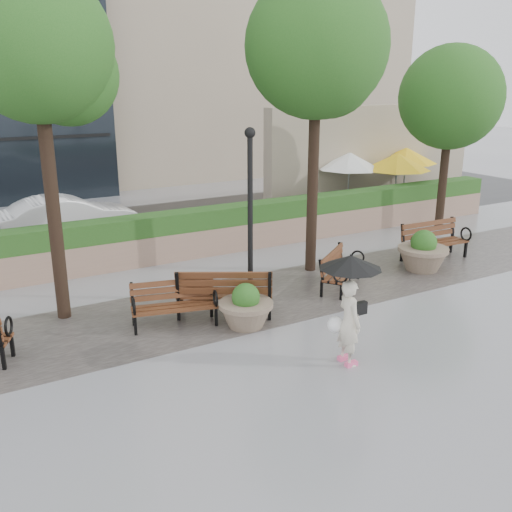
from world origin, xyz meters
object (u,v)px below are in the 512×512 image
planter_left (246,310)px  car_right (68,218)px  bench_4 (434,249)px  lamppost (250,228)px  bench_3 (341,277)px  bench_2 (225,301)px  planter_right (423,255)px  pedestrian (349,299)px  bench_1 (175,313)px

planter_left → car_right: 8.89m
bench_4 → car_right: (-8.61, 7.30, 0.40)m
lamppost → car_right: bearing=108.3°
lamppost → car_right: lamppost is taller
bench_3 → car_right: size_ratio=0.41×
bench_2 → planter_right: (6.03, 0.12, 0.11)m
planter_right → pedestrian: pedestrian is taller
bench_3 → car_right: car_right is taller
lamppost → pedestrian: bearing=-89.5°
bench_3 → planter_right: planter_right is taller
bench_1 → bench_2: bearing=12.6°
pedestrian → lamppost: bearing=7.5°
bench_3 → planter_left: bearing=159.2°
planter_left → planter_right: bearing=8.5°
planter_left → planter_right: (5.91, 0.88, 0.07)m
bench_1 → pedestrian: pedestrian is taller
bench_2 → pedestrian: 3.31m
bench_3 → bench_2: bearing=145.8°
lamppost → car_right: (-2.47, 7.49, -1.02)m
planter_right → car_right: 10.92m
bench_1 → planter_left: planter_left is taller
bench_2 → planter_left: bench_2 is taller
bench_1 → lamppost: (2.07, 0.46, 1.47)m
bench_3 → lamppost: 2.80m
bench_4 → planter_right: planter_right is taller
bench_1 → car_right: 7.97m
planter_left → car_right: (-1.67, 8.73, 0.35)m
planter_left → lamppost: 2.02m
bench_1 → bench_3: bench_1 is taller
lamppost → bench_1: bearing=-167.5°
car_right → pedestrian: (2.51, -11.01, 0.51)m
bench_2 → bench_4: size_ratio=1.06×
car_right → pedestrian: bearing=-170.3°
bench_3 → pedestrian: (-2.32, -3.16, 0.96)m
bench_1 → lamppost: lamppost is taller
bench_3 → car_right: bearing=85.2°
bench_1 → planter_right: planter_right is taller
lamppost → bench_4: bearing=1.8°
bench_2 → planter_left: bearing=128.0°
planter_left → planter_right: size_ratio=0.85×
bench_1 → bench_2: bench_2 is taller
planter_right → planter_left: bearing=-171.5°
bench_4 → planter_left: (-6.93, -1.43, 0.05)m
planter_right → car_right: bearing=134.0°
bench_3 → bench_4: bench_4 is taller
lamppost → bench_3: bearing=-8.6°
bench_4 → car_right: car_right is taller
bench_1 → bench_4: 8.22m
planter_left → bench_1: bearing=148.4°
bench_2 → pedestrian: pedestrian is taller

